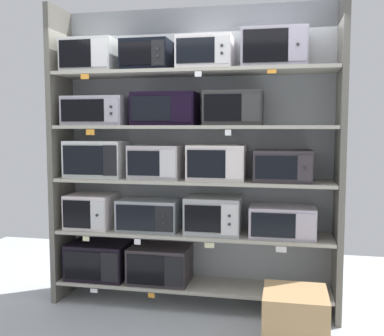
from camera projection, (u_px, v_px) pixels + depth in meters
The scene contains 37 objects.
back_panel at pixel (197, 156), 4.30m from camera, with size 2.67×0.04×2.73m, color #9EA3A8.
upright_left at pixel (61, 155), 4.32m from camera, with size 0.05×0.45×2.73m, color #68645B.
upright_right at pixel (340, 159), 3.81m from camera, with size 0.05×0.45×2.73m, color #68645B.
shelf_0 at pixel (192, 285), 4.17m from camera, with size 2.47×0.45×0.03m, color #ADA899.
microwave_0 at pixel (99, 260), 4.33m from camera, with size 0.55×0.41×0.33m.
microwave_1 at pixel (160, 264), 4.21m from camera, with size 0.54×0.41×0.33m.
price_tag_0 at pixel (94, 291), 4.13m from camera, with size 0.07×0.00×0.04m, color white.
price_tag_1 at pixel (151, 295), 4.02m from camera, with size 0.06×0.00×0.04m, color orange.
shelf_1 at pixel (192, 233), 4.13m from camera, with size 2.47×0.45×0.03m, color #ADA899.
microwave_2 at pixel (92, 211), 4.30m from camera, with size 0.42×0.40×0.32m.
microwave_3 at pixel (149, 215), 4.19m from camera, with size 0.56×0.36×0.28m.
microwave_4 at pixel (214, 215), 4.07m from camera, with size 0.49×0.41×0.33m.
microwave_5 at pixel (282, 221), 3.95m from camera, with size 0.56×0.38×0.26m.
price_tag_2 at pixel (86, 239), 4.10m from camera, with size 0.06×0.00×0.04m, color beige.
price_tag_3 at pixel (137, 242), 4.00m from camera, with size 0.06×0.00×0.05m, color white.
price_tag_4 at pixel (209, 245), 3.87m from camera, with size 0.08×0.00×0.04m, color beige.
price_tag_5 at pixel (281, 249), 3.75m from camera, with size 0.09×0.00×0.05m, color white.
shelf_2 at pixel (192, 181), 4.09m from camera, with size 2.47×0.45×0.03m, color #ADA899.
microwave_6 at pixel (97, 159), 4.25m from camera, with size 0.54×0.35×0.34m.
microwave_7 at pixel (156, 162), 4.13m from camera, with size 0.46×0.36×0.30m.
microwave_8 at pixel (217, 162), 4.02m from camera, with size 0.50×0.38×0.31m.
microwave_9 at pixel (283, 166), 3.91m from camera, with size 0.49×0.40×0.27m.
shelf_3 at pixel (192, 127), 4.04m from camera, with size 2.47×0.45×0.03m, color #ADA899.
microwave_10 at pixel (98, 111), 4.20m from camera, with size 0.57×0.40×0.26m.
microwave_11 at pixel (165, 109), 4.07m from camera, with size 0.57×0.34×0.29m.
microwave_12 at pixel (234, 108), 3.95m from camera, with size 0.50×0.35×0.30m.
price_tag_6 at pixel (90, 132), 4.00m from camera, with size 0.08×0.00×0.05m, color orange.
price_tag_7 at pixel (228, 133), 3.76m from camera, with size 0.05×0.00×0.05m, color white.
shelf_4 at pixel (192, 72), 4.00m from camera, with size 2.47×0.45×0.03m, color #ADA899.
microwave_13 at pixel (92, 57), 4.17m from camera, with size 0.48×0.40×0.30m.
microwave_14 at pixel (148, 56), 4.06m from camera, with size 0.42×0.38×0.27m.
microwave_15 at pixel (206, 54), 3.96m from camera, with size 0.47×0.41×0.28m.
microwave_16 at pixel (275, 49), 3.84m from camera, with size 0.54×0.38×0.32m.
price_tag_8 at pixel (85, 77), 3.96m from camera, with size 0.08×0.00×0.04m, color orange.
price_tag_9 at pixel (198, 74), 3.76m from camera, with size 0.06×0.00×0.04m, color white.
price_tag_10 at pixel (272, 71), 3.64m from camera, with size 0.07×0.00×0.03m, color orange.
shipping_carton at pixel (295, 321), 3.33m from camera, with size 0.46×0.46×0.44m, color tan.
Camera 1 is at (0.82, -3.98, 1.64)m, focal length 42.68 mm.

